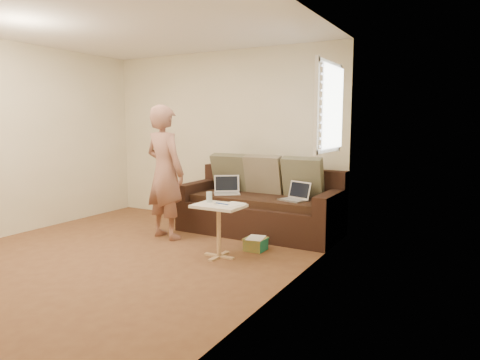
{
  "coord_description": "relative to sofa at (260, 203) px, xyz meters",
  "views": [
    {
      "loc": [
        3.51,
        -3.44,
        1.53
      ],
      "look_at": [
        0.8,
        1.4,
        0.78
      ],
      "focal_mm": 32.13,
      "sensor_mm": 36.0,
      "label": 1
    }
  ],
  "objects": [
    {
      "name": "floor",
      "position": [
        -0.9,
        -1.77,
        -0.42
      ],
      "size": [
        4.5,
        4.5,
        0.0
      ],
      "primitive_type": "plane",
      "color": "brown",
      "rests_on": "ground"
    },
    {
      "name": "ceiling",
      "position": [
        -0.9,
        -1.77,
        2.18
      ],
      "size": [
        4.5,
        4.5,
        0.0
      ],
      "primitive_type": "plane",
      "rotation": [
        3.14,
        0.0,
        0.0
      ],
      "color": "white",
      "rests_on": "wall_back"
    },
    {
      "name": "wall_back",
      "position": [
        -0.9,
        0.48,
        0.87
      ],
      "size": [
        4.0,
        0.0,
        4.0
      ],
      "primitive_type": "plane",
      "rotation": [
        1.57,
        0.0,
        0.0
      ],
      "color": "beige",
      "rests_on": "ground"
    },
    {
      "name": "wall_left",
      "position": [
        -2.9,
        -1.77,
        0.87
      ],
      "size": [
        0.0,
        4.5,
        4.5
      ],
      "primitive_type": "plane",
      "rotation": [
        1.57,
        0.0,
        1.57
      ],
      "color": "beige",
      "rests_on": "ground"
    },
    {
      "name": "wall_right",
      "position": [
        1.1,
        -1.77,
        0.87
      ],
      "size": [
        0.0,
        4.5,
        4.5
      ],
      "primitive_type": "plane",
      "rotation": [
        1.57,
        0.0,
        -1.57
      ],
      "color": "beige",
      "rests_on": "ground"
    },
    {
      "name": "window_blinds",
      "position": [
        1.05,
        -0.27,
        1.28
      ],
      "size": [
        0.12,
        0.88,
        1.08
      ],
      "primitive_type": null,
      "color": "white",
      "rests_on": "wall_right"
    },
    {
      "name": "sofa",
      "position": [
        0.0,
        0.0,
        0.0
      ],
      "size": [
        2.2,
        0.95,
        0.85
      ],
      "primitive_type": null,
      "color": "black",
      "rests_on": "ground"
    },
    {
      "name": "pillow_left",
      "position": [
        -0.6,
        0.23,
        0.37
      ],
      "size": [
        0.55,
        0.29,
        0.57
      ],
      "primitive_type": null,
      "rotation": [
        0.28,
        0.0,
        0.0
      ],
      "color": "#55553F",
      "rests_on": "sofa"
    },
    {
      "name": "pillow_mid",
      "position": [
        -0.05,
        0.22,
        0.37
      ],
      "size": [
        0.55,
        0.27,
        0.57
      ],
      "primitive_type": null,
      "rotation": [
        0.24,
        0.0,
        0.0
      ],
      "color": "#787055",
      "rests_on": "sofa"
    },
    {
      "name": "pillow_right",
      "position": [
        0.55,
        0.2,
        0.37
      ],
      "size": [
        0.55,
        0.28,
        0.57
      ],
      "primitive_type": null,
      "rotation": [
        0.26,
        0.0,
        0.0
      ],
      "color": "#55553F",
      "rests_on": "sofa"
    },
    {
      "name": "laptop_silver",
      "position": [
        0.54,
        -0.11,
        0.1
      ],
      "size": [
        0.4,
        0.34,
        0.23
      ],
      "primitive_type": null,
      "rotation": [
        0.0,
        0.0,
        -0.33
      ],
      "color": "#B7BABC",
      "rests_on": "sofa"
    },
    {
      "name": "laptop_white",
      "position": [
        -0.48,
        -0.08,
        0.1
      ],
      "size": [
        0.44,
        0.42,
        0.26
      ],
      "primitive_type": null,
      "rotation": [
        0.0,
        0.0,
        0.62
      ],
      "color": "white",
      "rests_on": "sofa"
    },
    {
      "name": "person",
      "position": [
        -0.98,
        -0.83,
        0.45
      ],
      "size": [
        0.71,
        0.55,
        1.76
      ],
      "primitive_type": "imported",
      "rotation": [
        0.0,
        0.0,
        2.95
      ],
      "color": "#8C504C",
      "rests_on": "ground"
    },
    {
      "name": "side_table",
      "position": [
        0.09,
        -1.2,
        -0.12
      ],
      "size": [
        0.56,
        0.39,
        0.61
      ],
      "primitive_type": null,
      "color": "silver",
      "rests_on": "ground"
    },
    {
      "name": "drinking_glass",
      "position": [
        -0.09,
        -1.12,
        0.25
      ],
      "size": [
        0.07,
        0.07,
        0.12
      ],
      "primitive_type": null,
      "color": "silver",
      "rests_on": "side_table"
    },
    {
      "name": "scissors",
      "position": [
        0.12,
        -1.18,
        0.19
      ],
      "size": [
        0.19,
        0.13,
        0.02
      ],
      "primitive_type": null,
      "rotation": [
        0.0,
        0.0,
        0.16
      ],
      "color": "silver",
      "rests_on": "side_table"
    },
    {
      "name": "paper_on_table",
      "position": [
        0.21,
        -1.12,
        0.19
      ],
      "size": [
        0.25,
        0.33,
        0.0
      ],
      "primitive_type": null,
      "rotation": [
        0.0,
        0.0,
        -0.14
      ],
      "color": "white",
      "rests_on": "side_table"
    },
    {
      "name": "striped_box",
      "position": [
        0.33,
        -0.76,
        -0.35
      ],
      "size": [
        0.25,
        0.25,
        0.16
      ],
      "primitive_type": null,
      "color": "orange",
      "rests_on": "ground"
    }
  ]
}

